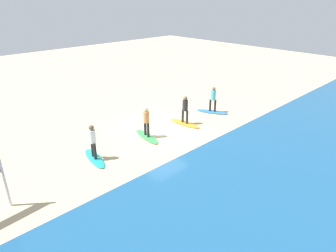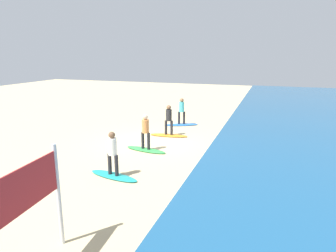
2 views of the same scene
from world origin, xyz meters
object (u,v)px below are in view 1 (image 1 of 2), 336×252
(surfboard_teal, at_px, (95,158))
(surfboard_blue, at_px, (212,112))
(surfer_orange, at_px, (185,108))
(surfer_teal, at_px, (93,139))
(surfboard_green, at_px, (147,136))
(surfer_green, at_px, (146,119))
(surfboard_orange, at_px, (185,123))
(surfer_blue, at_px, (213,97))

(surfboard_teal, bearing_deg, surfboard_blue, 101.02)
(surfer_orange, height_order, surfer_teal, same)
(surfboard_green, xyz_separation_m, surfer_green, (0.00, -0.00, 0.99))
(surfer_orange, distance_m, surfboard_teal, 6.11)
(surfboard_orange, bearing_deg, surfer_teal, -96.24)
(surfer_orange, xyz_separation_m, surfer_green, (2.77, -0.19, 0.00))
(surfer_orange, distance_m, surfer_teal, 6.02)
(surfboard_green, distance_m, surfboard_teal, 3.26)
(surfboard_blue, relative_size, surfboard_green, 1.00)
(surfboard_blue, xyz_separation_m, surfboard_orange, (2.69, 0.07, 0.00))
(surfboard_green, bearing_deg, surfer_blue, 98.93)
(surfboard_green, height_order, surfboard_teal, same)
(surfboard_green, height_order, surfer_teal, surfer_teal)
(surfboard_blue, relative_size, surfer_teal, 1.28)
(surfer_orange, xyz_separation_m, surfboard_teal, (6.02, -0.09, -0.99))
(surfer_blue, bearing_deg, surfer_green, -1.26)
(surfboard_blue, relative_size, surfboard_teal, 1.00)
(surfboard_blue, relative_size, surfer_green, 1.28)
(surfer_orange, relative_size, surfer_green, 1.00)
(surfboard_orange, relative_size, surfer_teal, 1.28)
(surfboard_blue, relative_size, surfer_orange, 1.28)
(surfboard_orange, bearing_deg, surfboard_blue, 86.10)
(surfer_green, bearing_deg, surfer_teal, 1.69)
(surfboard_orange, distance_m, surfer_orange, 0.99)
(surfer_green, height_order, surfer_teal, same)
(surfboard_orange, bearing_deg, surfer_orange, -109.40)
(surfboard_blue, height_order, surfer_green, surfer_green)
(surfboard_orange, xyz_separation_m, surfer_teal, (6.02, -0.09, 0.99))
(surfboard_green, relative_size, surfer_teal, 1.28)
(surfer_orange, bearing_deg, surfboard_green, -3.90)
(surfer_green, distance_m, surfboard_teal, 3.41)
(surfboard_blue, distance_m, surfboard_teal, 8.71)
(surfer_orange, xyz_separation_m, surfer_teal, (6.02, -0.09, 0.00))
(surfboard_green, height_order, surfer_green, surfer_green)
(surfboard_teal, bearing_deg, surfer_green, 102.87)
(surfboard_blue, bearing_deg, surfer_green, -116.15)
(surfer_blue, xyz_separation_m, surfer_green, (5.45, -0.12, 0.00))
(surfboard_green, bearing_deg, surfer_teal, -78.12)
(surfer_blue, xyz_separation_m, surfboard_orange, (2.69, 0.07, -0.99))
(surfer_blue, xyz_separation_m, surfer_orange, (2.69, 0.07, 0.00))
(surfboard_blue, relative_size, surfer_blue, 1.28)
(surfboard_orange, height_order, surfer_teal, surfer_teal)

